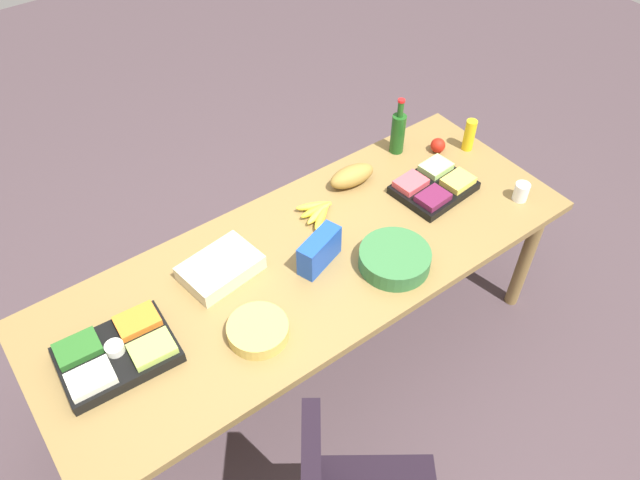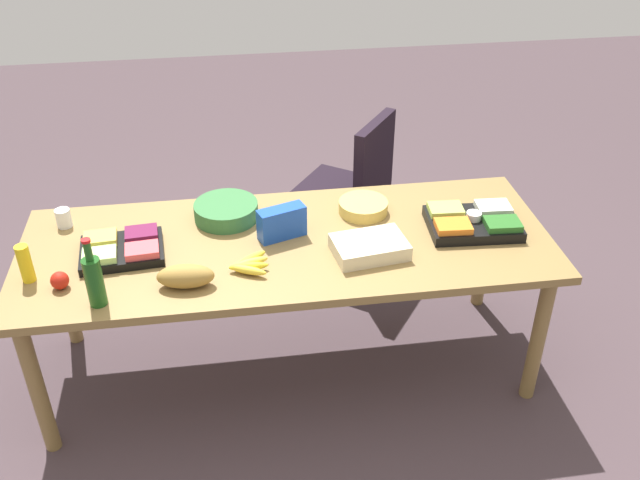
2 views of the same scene
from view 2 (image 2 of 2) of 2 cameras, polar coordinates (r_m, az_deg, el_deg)
ground_plane at (r=3.72m, az=-2.35°, el=-10.02°), size 10.00×10.00×0.00m
conference_table at (r=3.29m, az=-2.62°, el=-1.18°), size 2.43×0.92×0.76m
office_chair at (r=4.28m, az=2.15°, el=2.67°), size 0.67×0.67×0.97m
chip_bowl at (r=3.46m, az=3.50°, el=2.68°), size 0.25×0.25×0.06m
banana_bunch at (r=3.06m, az=-5.73°, el=-1.98°), size 0.18×0.20×0.04m
veggie_tray at (r=3.40m, az=12.21°, el=1.45°), size 0.44×0.33×0.09m
fruit_platter at (r=3.26m, az=-15.67°, el=-0.69°), size 0.38×0.31×0.07m
apple_red at (r=3.13m, az=-20.22°, el=-3.07°), size 0.08×0.08×0.08m
paper_cup at (r=3.55m, az=-19.94°, el=1.67°), size 0.08×0.08×0.09m
sheet_cake at (r=3.15m, az=4.00°, el=-0.57°), size 0.35×0.26×0.07m
wine_bottle at (r=2.94m, az=-17.72°, el=-3.06°), size 0.09×0.09×0.31m
salad_bowl at (r=3.43m, az=-7.56°, el=2.33°), size 0.34×0.34×0.08m
mustard_bottle at (r=3.19m, az=-22.63°, el=-1.76°), size 0.06×0.06×0.17m
chip_bag_blue at (r=3.25m, az=-3.10°, el=1.40°), size 0.23×0.15×0.15m
bread_loaf at (r=2.99m, az=-10.77°, el=-2.88°), size 0.25×0.13×0.10m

